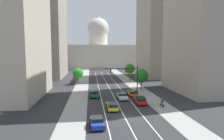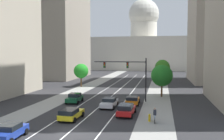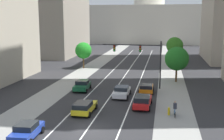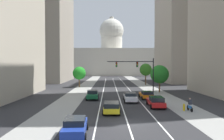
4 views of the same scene
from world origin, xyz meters
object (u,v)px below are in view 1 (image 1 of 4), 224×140
at_px(street_tree_mid_right, 130,69).
at_px(street_tree_far_right, 141,76).
at_px(car_blue, 97,122).
at_px(car_green, 94,94).
at_px(car_red, 140,100).
at_px(cyclist, 162,103).
at_px(capitol_building, 98,52).
at_px(car_orange, 133,93).
at_px(car_white, 122,96).
at_px(traffic_signal_mast, 127,74).
at_px(fire_hydrant, 159,104).
at_px(car_yellow, 112,106).
at_px(street_tree_near_left, 78,73).

xyz_separation_m(street_tree_mid_right, street_tree_far_right, (-0.11, -16.57, -0.66)).
distance_m(car_blue, car_green, 17.83).
distance_m(car_red, cyclist, 4.55).
height_order(capitol_building, car_orange, capitol_building).
height_order(capitol_building, street_tree_mid_right, capitol_building).
distance_m(car_white, street_tree_far_right, 13.68).
distance_m(car_green, street_tree_mid_right, 28.93).
height_order(traffic_signal_mast, fire_hydrant, traffic_signal_mast).
bearing_deg(street_tree_far_right, traffic_signal_mast, -134.55).
height_order(fire_hydrant, cyclist, cyclist).
bearing_deg(car_blue, car_yellow, -24.99).
relative_size(car_blue, car_yellow, 0.95).
bearing_deg(car_yellow, car_green, 17.96).
bearing_deg(street_tree_far_right, car_green, -148.48).
xyz_separation_m(car_blue, cyclist, (13.08, 8.41, 0.09)).
xyz_separation_m(traffic_signal_mast, street_tree_near_left, (-13.56, 15.73, -1.35)).
bearing_deg(capitol_building, car_yellow, -90.91).
relative_size(traffic_signal_mast, street_tree_far_right, 1.50).
bearing_deg(street_tree_mid_right, fire_hydrant, -92.50).
xyz_separation_m(car_yellow, traffic_signal_mast, (5.40, 13.25, 4.37)).
bearing_deg(car_blue, traffic_signal_mast, -25.00).
height_order(car_blue, cyclist, cyclist).
distance_m(car_red, street_tree_mid_right, 32.37).
xyz_separation_m(car_red, street_tree_far_right, (4.45, 15.25, 3.12)).
height_order(capitol_building, fire_hydrant, capitol_building).
distance_m(car_blue, fire_hydrant, 15.22).
relative_size(car_yellow, street_tree_mid_right, 0.69).
distance_m(car_yellow, street_tree_mid_right, 37.04).
distance_m(car_white, car_blue, 16.60).
height_order(traffic_signal_mast, cyclist, traffic_signal_mast).
bearing_deg(car_red, car_blue, 141.13).
bearing_deg(car_orange, cyclist, -160.59).
relative_size(fire_hydrant, cyclist, 0.53).
distance_m(capitol_building, street_tree_far_right, 81.00).
distance_m(car_white, cyclist, 9.75).
bearing_deg(capitol_building, street_tree_far_right, -83.50).
xyz_separation_m(car_yellow, cyclist, (9.95, 0.74, 0.10)).
bearing_deg(car_red, capitol_building, 4.22).
bearing_deg(capitol_building, car_red, -87.19).
height_order(car_red, car_orange, car_red).
distance_m(capitol_building, cyclist, 98.95).
distance_m(car_orange, fire_hydrant, 9.85).
relative_size(car_red, car_yellow, 1.08).
relative_size(car_white, street_tree_far_right, 0.77).
distance_m(car_yellow, car_green, 10.63).
height_order(car_yellow, street_tree_near_left, street_tree_near_left).
bearing_deg(car_green, car_yellow, -165.14).
xyz_separation_m(car_orange, traffic_signal_mast, (-0.87, 2.83, 4.39)).
height_order(car_white, street_tree_mid_right, street_tree_mid_right).
distance_m(car_green, street_tree_near_left, 19.71).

